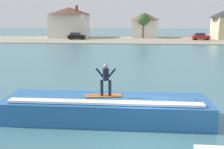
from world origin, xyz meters
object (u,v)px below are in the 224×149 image
Objects in this scene: tree_tall_bare at (143,20)px; car_far_shore at (200,37)px; car_near_shore at (76,36)px; surfboard at (104,96)px; wave_crest at (106,108)px; house_with_chimney at (69,21)px; surfer at (106,78)px; house_small_cottage at (144,23)px.

car_far_shore is at bearing -20.29° from tree_tall_bare.
car_near_shore and car_far_shore have the same top height.
tree_tall_bare is (4.12, 57.73, 3.65)m from surfboard.
house_with_chimney reaches higher than wave_crest.
surfer is at bearing -76.08° from car_near_shore.
car_far_shore is at bearing 71.17° from surfboard.
car_far_shore reaches higher than surfboard.
house_with_chimney is 1.43× the size of house_small_cottage.
wave_crest is 1.27× the size of house_small_cottage.
surfer is 55.62m from car_far_shore.
car_near_shore is at bearing -161.32° from tree_tall_bare.
house_with_chimney is 1.85× the size of tree_tall_bare.
house_with_chimney reaches higher than car_near_shore.
car_near_shore is 0.65× the size of tree_tall_bare.
wave_crest is at bearing -76.06° from car_near_shore.
house_small_cottage is at bearing 82.23° from tree_tall_bare.
house_with_chimney reaches higher than house_small_cottage.
wave_crest is 53.54m from car_near_shore.
house_with_chimney reaches higher than surfer.
surfboard is 61.10m from house_small_cottage.
surfer is 61.11m from house_small_cottage.
house_with_chimney reaches higher than car_far_shore.
tree_tall_bare is at bearing 86.05° from surfer.
tree_tall_bare is at bearing -5.33° from house_with_chimney.
wave_crest is 61.95m from house_with_chimney.
surfer is at bearing -21.90° from surfboard.
car_near_shore is (-12.89, 51.96, 0.32)m from wave_crest.
surfer is 0.20× the size of house_small_cottage.
house_small_cottage reaches higher than surfboard.
surfer is 0.42× the size of car_far_shore.
tree_tall_bare is (20.46, -1.91, 0.36)m from house_with_chimney.
car_far_shore is at bearing 71.27° from wave_crest.
tree_tall_bare is (16.89, 5.71, 4.06)m from car_near_shore.
surfboard is 0.45× the size of car_near_shore.
surfer is 0.40× the size of car_near_shore.
tree_tall_bare is (3.99, 57.78, 2.65)m from surfer.
car_far_shore is at bearing -31.68° from house_small_cottage.
surfer is (0.01, -0.10, 1.73)m from wave_crest.
house_with_chimney is 20.94m from house_small_cottage.
wave_crest is 55.50m from car_far_shore.
car_far_shore reaches higher than wave_crest.
surfboard is 57.99m from tree_tall_bare.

